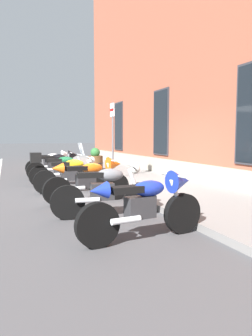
{
  "coord_description": "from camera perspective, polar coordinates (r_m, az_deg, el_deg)",
  "views": [
    {
      "loc": [
        8.68,
        -2.89,
        1.54
      ],
      "look_at": [
        1.2,
        -0.07,
        0.76
      ],
      "focal_mm": 34.13,
      "sensor_mm": 36.0,
      "label": 1
    }
  ],
  "objects": [
    {
      "name": "sidewalk",
      "position": [
        9.79,
        5.54,
        -3.09
      ],
      "size": [
        30.68,
        2.78,
        0.13
      ],
      "primitive_type": "cube",
      "color": "slate",
      "rests_on": "ground_plane"
    },
    {
      "name": "motorcycle_grey_naked",
      "position": [
        6.12,
        -3.62,
        -4.26
      ],
      "size": [
        0.62,
        2.06,
        1.01
      ],
      "color": "black",
      "rests_on": "ground_plane"
    },
    {
      "name": "barrel_planter",
      "position": [
        13.57,
        -5.5,
        1.26
      ],
      "size": [
        0.66,
        0.66,
        0.95
      ],
      "color": "brown",
      "rests_on": "sidewalk"
    },
    {
      "name": "motorcycle_orange_sport",
      "position": [
        7.56,
        -6.25,
        -1.79
      ],
      "size": [
        0.62,
        2.13,
        1.06
      ],
      "color": "black",
      "rests_on": "ground_plane"
    },
    {
      "name": "motorcycle_black_sport",
      "position": [
        11.79,
        -12.1,
        0.74
      ],
      "size": [
        0.62,
        2.06,
        1.05
      ],
      "color": "black",
      "rests_on": "ground_plane"
    },
    {
      "name": "motorcycle_green_touring",
      "position": [
        10.27,
        -11.85,
        -0.0
      ],
      "size": [
        0.62,
        2.1,
        1.35
      ],
      "color": "black",
      "rests_on": "ground_plane"
    },
    {
      "name": "parking_sign",
      "position": [
        10.81,
        -2.41,
        6.83
      ],
      "size": [
        0.36,
        0.07,
        2.55
      ],
      "color": "#4C4C51",
      "rests_on": "sidewalk"
    },
    {
      "name": "motorcycle_white_sport",
      "position": [
        13.18,
        -12.96,
        1.14
      ],
      "size": [
        0.62,
        2.0,
        1.01
      ],
      "color": "black",
      "rests_on": "ground_plane"
    },
    {
      "name": "motorcycle_yellow_naked",
      "position": [
        8.92,
        -9.71,
        -1.26
      ],
      "size": [
        0.62,
        2.03,
        0.99
      ],
      "color": "black",
      "rests_on": "ground_plane"
    },
    {
      "name": "ground_plane",
      "position": [
        9.28,
        -2.19,
        -3.96
      ],
      "size": [
        140.0,
        140.0,
        0.0
      ],
      "primitive_type": "plane",
      "color": "#424244"
    },
    {
      "name": "motorcycle_blue_sport",
      "position": [
        4.8,
        3.9,
        -6.2
      ],
      "size": [
        0.62,
        2.11,
        1.02
      ],
      "color": "black",
      "rests_on": "ground_plane"
    }
  ]
}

